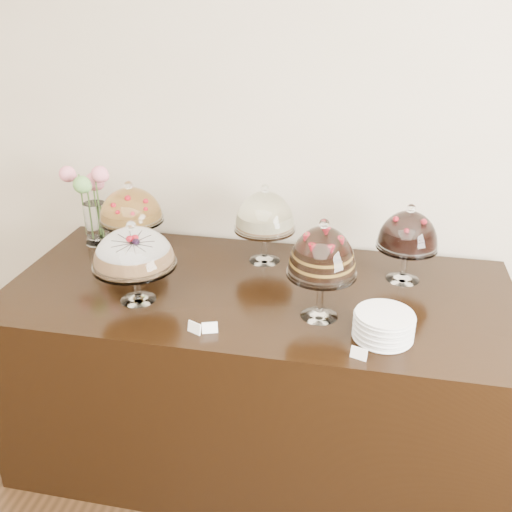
% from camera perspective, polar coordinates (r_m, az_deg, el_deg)
% --- Properties ---
extents(wall_back, '(5.00, 0.04, 3.00)m').
position_cam_1_polar(wall_back, '(2.78, 4.20, 12.99)').
color(wall_back, beige).
rests_on(wall_back, ground).
extents(display_counter, '(2.20, 1.00, 0.90)m').
position_cam_1_polar(display_counter, '(2.74, 0.22, -11.54)').
color(display_counter, black).
rests_on(display_counter, ground).
extents(cake_stand_sugar_sponge, '(0.34, 0.34, 0.36)m').
position_cam_1_polar(cake_stand_sugar_sponge, '(2.36, -12.15, 0.50)').
color(cake_stand_sugar_sponge, white).
rests_on(cake_stand_sugar_sponge, display_counter).
extents(cake_stand_choco_layer, '(0.27, 0.27, 0.42)m').
position_cam_1_polar(cake_stand_choco_layer, '(2.18, 6.66, 0.06)').
color(cake_stand_choco_layer, white).
rests_on(cake_stand_choco_layer, display_counter).
extents(cake_stand_cheesecake, '(0.29, 0.29, 0.38)m').
position_cam_1_polar(cake_stand_cheesecake, '(2.65, 0.88, 4.17)').
color(cake_stand_cheesecake, white).
rests_on(cake_stand_cheesecake, display_counter).
extents(cake_stand_dark_choco, '(0.27, 0.27, 0.36)m').
position_cam_1_polar(cake_stand_dark_choco, '(2.56, 14.97, 2.18)').
color(cake_stand_dark_choco, white).
rests_on(cake_stand_dark_choco, display_counter).
extents(cake_stand_fruit_tart, '(0.31, 0.31, 0.37)m').
position_cam_1_polar(cake_stand_fruit_tart, '(2.78, -12.43, 4.72)').
color(cake_stand_fruit_tart, white).
rests_on(cake_stand_fruit_tart, display_counter).
extents(flower_vase, '(0.25, 0.22, 0.41)m').
position_cam_1_polar(flower_vase, '(2.96, -16.10, 5.24)').
color(flower_vase, white).
rests_on(flower_vase, display_counter).
extents(plate_stack, '(0.22, 0.22, 0.10)m').
position_cam_1_polar(plate_stack, '(2.19, 12.64, -6.80)').
color(plate_stack, white).
rests_on(plate_stack, display_counter).
extents(price_card_left, '(0.06, 0.04, 0.04)m').
position_cam_1_polar(price_card_left, '(2.19, -6.18, -7.15)').
color(price_card_left, white).
rests_on(price_card_left, display_counter).
extents(price_card_right, '(0.06, 0.03, 0.04)m').
position_cam_1_polar(price_card_right, '(2.07, 10.24, -9.57)').
color(price_card_right, white).
rests_on(price_card_right, display_counter).
extents(price_card_extra, '(0.06, 0.03, 0.04)m').
position_cam_1_polar(price_card_extra, '(2.19, -4.64, -7.16)').
color(price_card_extra, white).
rests_on(price_card_extra, display_counter).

